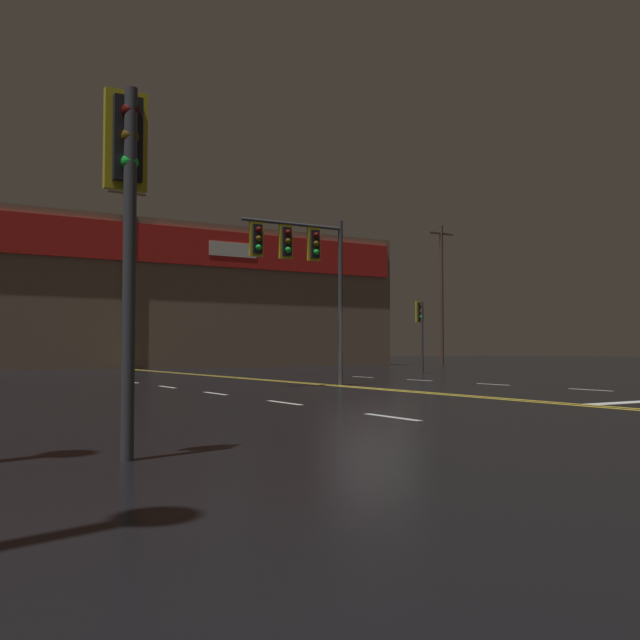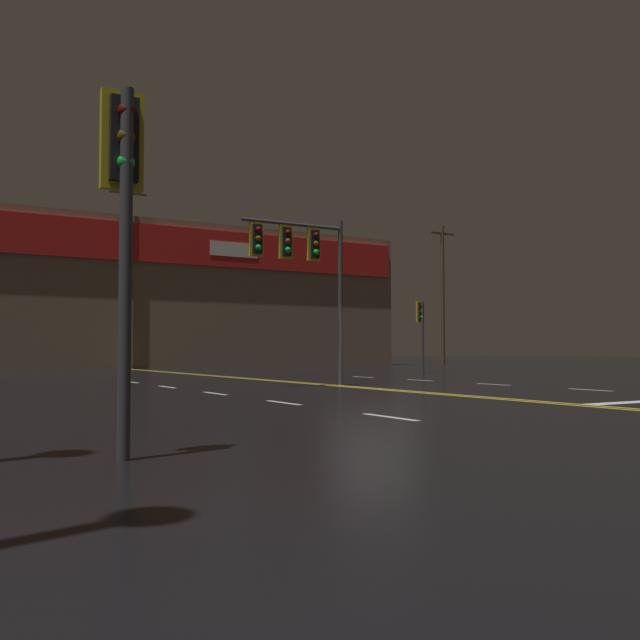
% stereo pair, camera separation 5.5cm
% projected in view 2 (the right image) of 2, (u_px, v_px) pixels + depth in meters
% --- Properties ---
extents(ground_plane, '(200.00, 200.00, 0.00)m').
position_uv_depth(ground_plane, '(371.00, 388.00, 19.69)').
color(ground_plane, black).
extents(road_markings, '(13.69, 60.00, 0.01)m').
position_uv_depth(road_markings, '(423.00, 390.00, 19.02)').
color(road_markings, gold).
rests_on(road_markings, ground).
extents(traffic_signal_median, '(3.38, 0.36, 5.00)m').
position_uv_depth(traffic_signal_median, '(299.00, 254.00, 20.92)').
color(traffic_signal_median, '#38383D').
rests_on(traffic_signal_median, ground).
extents(traffic_signal_corner_northeast, '(0.42, 0.36, 3.37)m').
position_uv_depth(traffic_signal_corner_northeast, '(421.00, 320.00, 33.28)').
color(traffic_signal_corner_northeast, '#38383D').
rests_on(traffic_signal_corner_northeast, ground).
extents(traffic_signal_corner_southwest, '(0.42, 0.36, 3.62)m').
position_uv_depth(traffic_signal_corner_southwest, '(124.00, 186.00, 6.96)').
color(traffic_signal_corner_southwest, '#38383D').
rests_on(traffic_signal_corner_southwest, ground).
extents(building_backdrop, '(37.63, 10.23, 8.92)m').
position_uv_depth(building_backdrop, '(106.00, 297.00, 45.38)').
color(building_backdrop, '#7A6651').
rests_on(building_backdrop, ground).
extents(utility_pole_row, '(48.71, 0.26, 10.72)m').
position_uv_depth(utility_pole_row, '(133.00, 275.00, 41.03)').
color(utility_pole_row, '#4C3828').
rests_on(utility_pole_row, ground).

